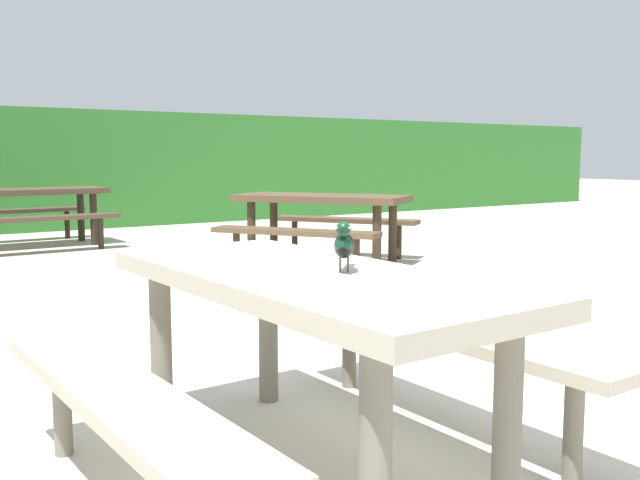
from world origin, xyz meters
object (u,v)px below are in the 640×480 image
at_px(picnic_table_mid_right, 322,212).
at_px(picnic_table_far_centre, 31,203).
at_px(picnic_table_foreground, 307,320).
at_px(bird_grackle, 344,244).

xyz_separation_m(picnic_table_mid_right, picnic_table_far_centre, (-2.19, 3.29, 0.00)).
relative_size(picnic_table_foreground, picnic_table_mid_right, 0.77).
bearing_deg(bird_grackle, picnic_table_far_centre, 85.20).
bearing_deg(picnic_table_mid_right, bird_grackle, -123.87).
bearing_deg(picnic_table_foreground, bird_grackle, -59.39).
bearing_deg(picnic_table_foreground, picnic_table_far_centre, 84.54).
xyz_separation_m(picnic_table_foreground, picnic_table_far_centre, (0.70, 7.37, 0.00)).
bearing_deg(picnic_table_far_centre, picnic_table_foreground, -95.46).
height_order(picnic_table_foreground, bird_grackle, bird_grackle).
distance_m(picnic_table_foreground, bird_grackle, 0.32).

